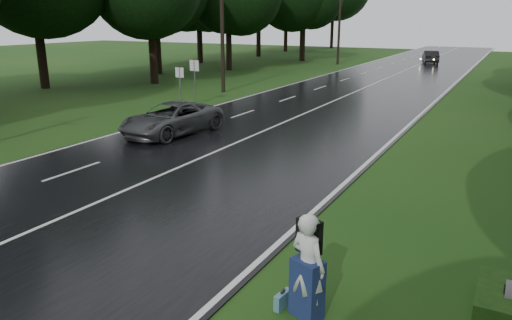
# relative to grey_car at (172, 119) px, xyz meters

# --- Properties ---
(ground) EXTENTS (160.00, 160.00, 0.00)m
(ground) POSITION_rel_grey_car_xyz_m (3.45, -8.22, -0.76)
(ground) COLOR #214514
(ground) RESTS_ON ground
(road) EXTENTS (12.00, 140.00, 0.04)m
(road) POSITION_rel_grey_car_xyz_m (3.45, 11.78, -0.74)
(road) COLOR black
(road) RESTS_ON ground
(lane_center) EXTENTS (0.12, 140.00, 0.01)m
(lane_center) POSITION_rel_grey_car_xyz_m (3.45, 11.78, -0.71)
(lane_center) COLOR silver
(lane_center) RESTS_ON road
(grey_car) EXTENTS (2.95, 5.41, 1.44)m
(grey_car) POSITION_rel_grey_car_xyz_m (0.00, 0.00, 0.00)
(grey_car) COLOR #424446
(grey_car) RESTS_ON road
(far_car) EXTENTS (2.64, 4.70, 1.47)m
(far_car) POSITION_rel_grey_car_xyz_m (4.28, 43.95, 0.01)
(far_car) COLOR black
(far_car) RESTS_ON road
(hitchhiker) EXTENTS (0.85, 0.82, 1.99)m
(hitchhiker) POSITION_rel_grey_car_xyz_m (10.92, -10.17, 0.17)
(hitchhiker) COLOR silver
(hitchhiker) RESTS_ON ground
(suitcase) EXTENTS (0.19, 0.45, 0.31)m
(suitcase) POSITION_rel_grey_car_xyz_m (10.44, -10.16, -0.61)
(suitcase) COLOR teal
(suitcase) RESTS_ON ground
(utility_pole_mid) EXTENTS (1.80, 0.28, 9.35)m
(utility_pole_mid) POSITION_rel_grey_car_xyz_m (-5.05, 12.51, -0.76)
(utility_pole_mid) COLOR black
(utility_pole_mid) RESTS_ON ground
(utility_pole_far) EXTENTS (1.80, 0.28, 10.68)m
(utility_pole_far) POSITION_rel_grey_car_xyz_m (-5.05, 37.64, -0.76)
(utility_pole_far) COLOR black
(utility_pole_far) RESTS_ON ground
(road_sign_a) EXTENTS (0.58, 0.10, 2.42)m
(road_sign_a) POSITION_rel_grey_car_xyz_m (-3.75, 5.68, -0.76)
(road_sign_a) COLOR white
(road_sign_a) RESTS_ON ground
(road_sign_b) EXTENTS (0.66, 0.10, 2.73)m
(road_sign_b) POSITION_rel_grey_car_xyz_m (-3.75, 7.18, -0.76)
(road_sign_b) COLOR white
(road_sign_b) RESTS_ON ground
(tree_left_d) EXTENTS (8.79, 8.79, 13.73)m
(tree_left_d) POSITION_rel_grey_car_xyz_m (-12.68, 14.01, -0.76)
(tree_left_d) COLOR black
(tree_left_d) RESTS_ON ground
(tree_left_e) EXTENTS (8.52, 8.52, 13.31)m
(tree_left_e) POSITION_rel_grey_car_xyz_m (-12.88, 26.17, -0.76)
(tree_left_e) COLOR black
(tree_left_e) RESTS_ON ground
(tree_left_f) EXTENTS (9.06, 9.06, 14.16)m
(tree_left_f) POSITION_rel_grey_car_xyz_m (-10.60, 40.07, -0.76)
(tree_left_f) COLOR black
(tree_left_f) RESTS_ON ground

